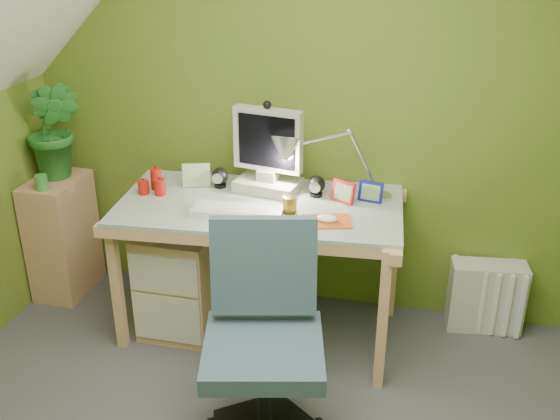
% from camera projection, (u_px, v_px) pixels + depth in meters
% --- Properties ---
extents(wall_back, '(3.20, 0.01, 2.40)m').
position_uv_depth(wall_back, '(306.00, 108.00, 3.59)').
color(wall_back, olive).
rests_on(wall_back, floor).
extents(desk, '(1.53, 0.85, 0.79)m').
position_uv_depth(desk, '(261.00, 269.00, 3.59)').
color(desk, tan).
rests_on(desk, floor).
extents(monitor, '(0.42, 0.28, 0.53)m').
position_uv_depth(monitor, '(268.00, 144.00, 3.48)').
color(monitor, '#B3B3A1').
rests_on(monitor, desk).
extents(speaker_left, '(0.10, 0.10, 0.11)m').
position_uv_depth(speaker_left, '(220.00, 178.00, 3.60)').
color(speaker_left, black).
rests_on(speaker_left, desk).
extents(speaker_right, '(0.11, 0.11, 0.11)m').
position_uv_depth(speaker_right, '(316.00, 186.00, 3.49)').
color(speaker_right, black).
rests_on(speaker_right, desk).
extents(keyboard, '(0.47, 0.17, 0.02)m').
position_uv_depth(keyboard, '(237.00, 210.00, 3.32)').
color(keyboard, white).
rests_on(keyboard, desk).
extents(mousepad, '(0.27, 0.22, 0.01)m').
position_uv_depth(mousepad, '(327.00, 221.00, 3.22)').
color(mousepad, '#BB551D').
rests_on(mousepad, desk).
extents(mouse, '(0.12, 0.08, 0.04)m').
position_uv_depth(mouse, '(327.00, 218.00, 3.22)').
color(mouse, white).
rests_on(mouse, mousepad).
extents(amber_tumbler, '(0.08, 0.08, 0.09)m').
position_uv_depth(amber_tumbler, '(290.00, 205.00, 3.30)').
color(amber_tumbler, '#8E6414').
rests_on(amber_tumbler, desk).
extents(candle_cluster, '(0.16, 0.15, 0.12)m').
position_uv_depth(candle_cluster, '(153.00, 181.00, 3.54)').
color(candle_cluster, red).
rests_on(candle_cluster, desk).
extents(photo_frame_red, '(0.13, 0.08, 0.12)m').
position_uv_depth(photo_frame_red, '(343.00, 192.00, 3.42)').
color(photo_frame_red, red).
rests_on(photo_frame_red, desk).
extents(photo_frame_blue, '(0.13, 0.04, 0.11)m').
position_uv_depth(photo_frame_blue, '(371.00, 192.00, 3.43)').
color(photo_frame_blue, navy).
rests_on(photo_frame_blue, desk).
extents(photo_frame_green, '(0.15, 0.06, 0.13)m').
position_uv_depth(photo_frame_green, '(196.00, 175.00, 3.61)').
color(photo_frame_green, '#9DC084').
rests_on(photo_frame_green, desk).
extents(desk_lamp, '(0.55, 0.28, 0.56)m').
position_uv_depth(desk_lamp, '(352.00, 148.00, 3.37)').
color(desk_lamp, silver).
rests_on(desk_lamp, desk).
extents(side_ledge, '(0.28, 0.42, 0.74)m').
position_uv_depth(side_ledge, '(63.00, 236.00, 4.01)').
color(side_ledge, tan).
rests_on(side_ledge, floor).
extents(potted_plant, '(0.33, 0.27, 0.59)m').
position_uv_depth(potted_plant, '(55.00, 130.00, 3.77)').
color(potted_plant, '#236A25').
rests_on(potted_plant, side_ledge).
extents(green_cup, '(0.08, 0.08, 0.09)m').
position_uv_depth(green_cup, '(42.00, 182.00, 3.70)').
color(green_cup, green).
rests_on(green_cup, side_ledge).
extents(task_chair, '(0.69, 0.69, 1.04)m').
position_uv_depth(task_chair, '(263.00, 347.00, 2.76)').
color(task_chair, '#3B5061').
rests_on(task_chair, floor).
extents(radiator, '(0.43, 0.21, 0.41)m').
position_uv_depth(radiator, '(486.00, 296.00, 3.69)').
color(radiator, silver).
rests_on(radiator, floor).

